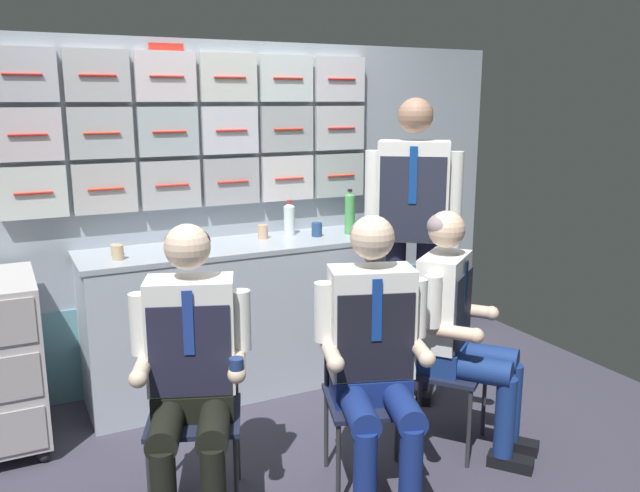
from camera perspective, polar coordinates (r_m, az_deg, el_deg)
ground at (r=3.43m, az=-1.31°, el=-19.38°), size 4.80×4.80×0.04m
galley_bulkhead at (r=4.24m, az=-9.47°, el=3.39°), size 4.20×0.14×2.15m
galley_counter at (r=4.16m, az=-7.16°, el=-6.14°), size 1.87×0.53×0.93m
service_trolley at (r=3.83m, az=-26.01°, el=-8.72°), size 0.40×0.65×0.91m
folding_chair_left at (r=3.09m, az=-10.75°, el=-12.08°), size 0.51×0.51×0.84m
crew_member_left at (r=2.87m, az=-11.14°, el=-9.80°), size 0.56×0.70×1.29m
folding_chair_right at (r=3.19m, az=4.04°, el=-11.09°), size 0.51×0.51×0.84m
crew_member_right at (r=2.97m, az=4.74°, el=-8.67°), size 0.55×0.70×1.30m
folding_chair_by_counter at (r=3.53m, az=9.26°, el=-8.82°), size 0.56×0.56×0.84m
crew_member_by_counter at (r=3.43m, az=11.95°, el=-6.45°), size 0.62×0.67×1.26m
crew_member_standing at (r=3.88m, az=8.00°, el=2.21°), size 0.47×0.43×1.81m
water_bottle_blue_cap at (r=4.27m, az=-2.68°, el=2.39°), size 0.07×0.07×0.23m
water_bottle_short at (r=4.29m, az=2.60°, el=2.90°), size 0.07×0.07×0.29m
paper_cup_blue at (r=4.23m, az=-0.28°, el=1.47°), size 0.07×0.07×0.09m
coffee_cup_white at (r=3.77m, az=-17.12°, el=-0.51°), size 0.06×0.06×0.08m
paper_cup_tan at (r=4.18m, az=-4.97°, el=1.28°), size 0.06×0.06×0.09m
espresso_cup_small at (r=3.87m, az=-17.28°, el=-0.31°), size 0.06×0.06×0.07m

